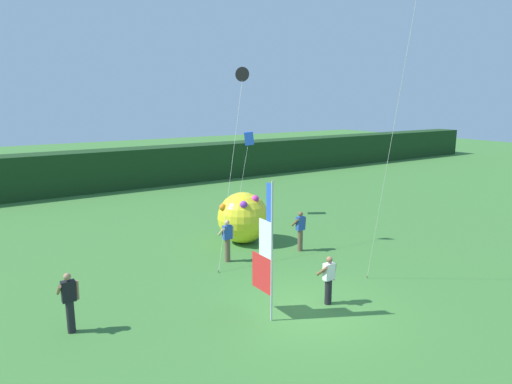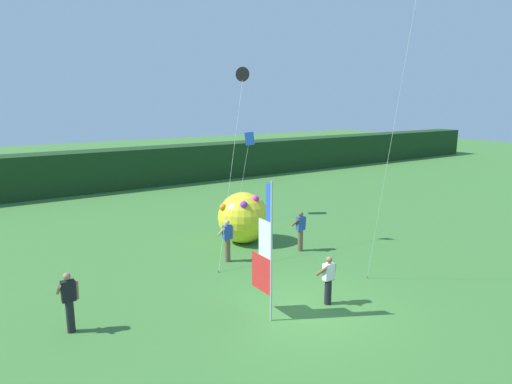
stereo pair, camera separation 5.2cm
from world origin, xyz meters
name	(u,v)px [view 2 (the right image)]	position (x,y,z in m)	size (l,w,h in m)	color
ground_plane	(311,311)	(0.00, 0.00, 0.00)	(120.00, 120.00, 0.00)	#3D7533
distant_treeline	(104,170)	(0.00, 22.55, 1.39)	(80.00, 2.40, 2.79)	#193819
banner_flag	(265,253)	(-1.38, 0.47, 1.97)	(0.06, 1.03, 4.12)	#B7B7BC
person_near_banner	(300,230)	(3.21, 4.53, 0.91)	(0.55, 0.48, 1.71)	brown
person_mid_field	(227,239)	(0.01, 5.11, 0.90)	(0.55, 0.48, 1.69)	brown
person_far_left	(328,279)	(0.74, 0.09, 0.83)	(0.55, 0.48, 1.56)	black
person_far_right	(69,301)	(-6.35, 2.67, 0.92)	(0.55, 0.48, 1.72)	black
inflatable_balloon	(243,217)	(1.82, 6.85, 1.14)	(2.27, 2.27, 2.27)	yellow
kite_blue_box_1	(250,139)	(4.64, 10.74, 4.22)	(2.07, 1.62, 4.61)	brown
kite_black_delta_2	(243,76)	(1.72, 6.65, 7.23)	(2.91, 2.72, 7.60)	brown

